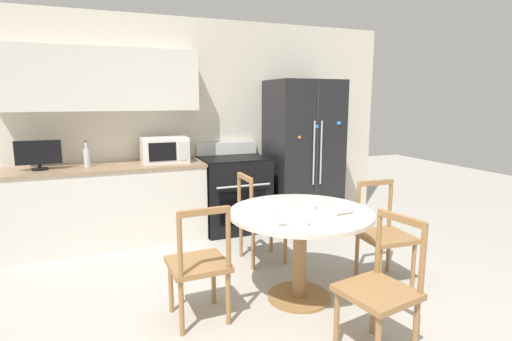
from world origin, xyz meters
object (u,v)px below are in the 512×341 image
Objects in this scene: refrigerator at (303,153)px; oven_range at (234,193)px; dining_chair_right at (384,235)px; dining_chair_far at (260,220)px; countertop_tv at (39,154)px; dining_chair_left at (199,265)px; counter_bottle at (87,157)px; dining_chair_near at (380,290)px; microwave at (164,150)px; candle_glass at (311,205)px.

refrigerator is 1.05m from oven_range.
dining_chair_far is at bearing -41.50° from dining_chair_right.
countertop_tv reaches higher than dining_chair_left.
refrigerator is 2.61m from counter_bottle.
dining_chair_near is at bearing 52.84° from dining_chair_right.
refrigerator is 3.57× the size of microwave.
counter_bottle is 2.58m from candle_glass.
microwave is at bearing 85.33° from dining_chair_left.
refrigerator is 1.78m from microwave.
dining_chair_far is (-0.09, -1.06, -0.03)m from oven_range.
oven_range is 2.13m from dining_chair_left.
microwave is 1.29m from countertop_tv.
refrigerator is at bearing 43.14° from dining_chair_left.
oven_range is 1.92m from candle_glass.
dining_chair_left is at bearing -115.60° from oven_range.
dining_chair_right is at bearing 45.23° from dining_chair_far.
dining_chair_left is (-1.68, -0.02, 0.00)m from dining_chair_right.
countertop_tv is (-1.29, -0.03, 0.02)m from microwave.
countertop_tv is (-3.07, 0.05, 0.14)m from refrigerator.
candle_glass is (-0.74, 0.01, 0.35)m from dining_chair_right.
dining_chair_left is (-0.98, 0.81, 0.00)m from dining_chair_near.
dining_chair_right is (0.85, -0.84, 0.00)m from dining_chair_far.
counter_bottle is at bearing -35.49° from dining_chair_right.
oven_range is 1.76m from counter_bottle.
refrigerator is at bearing -1.94° from counter_bottle.
dining_chair_near is (2.18, -2.75, -0.63)m from countertop_tv.
countertop_tv is at bearing 179.64° from oven_range.
dining_chair_near is at bearing -88.83° from oven_range.
refrigerator reaches higher than dining_chair_far.
oven_range is 1.20× the size of dining_chair_far.
microwave is 0.58× the size of dining_chair_right.
dining_chair_right and dining_chair_left have the same top height.
microwave is 0.58× the size of dining_chair_near.
oven_range reaches higher than candle_glass.
candle_glass is at bearing 7.20° from dining_chair_far.
oven_range is at bearing -64.97° from dining_chair_right.
dining_chair_right is 0.82m from candle_glass.
dining_chair_far is 10.60× the size of candle_glass.
dining_chair_near reaches higher than candle_glass.
candle_glass is at bearing -66.07° from microwave.
refrigerator reaches higher than oven_range.
dining_chair_left is at bearing -44.27° from dining_chair_far.
microwave is 0.84m from counter_bottle.
countertop_tv reaches higher than microwave.
microwave reaches higher than oven_range.
dining_chair_far is 1.68m from dining_chair_near.
oven_range reaches higher than dining_chair_far.
counter_bottle is at bearing 178.06° from refrigerator.
dining_chair_near is at bearing -41.84° from dining_chair_left.
microwave reaches higher than dining_chair_right.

